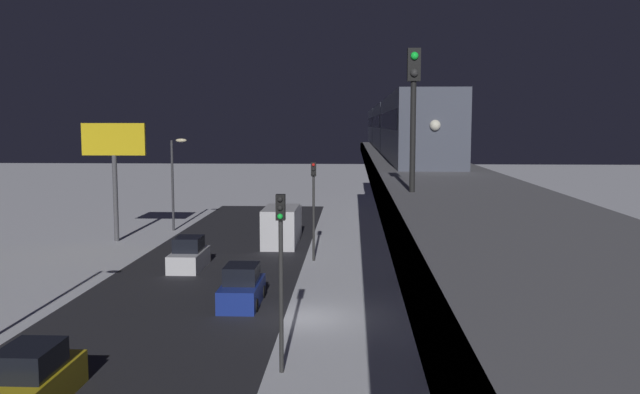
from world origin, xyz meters
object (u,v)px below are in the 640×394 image
(box_truck, at_px, (282,225))
(sedan_blue, at_px, (242,289))
(sedan_yellow, at_px, (31,383))
(commercial_billboard, at_px, (114,151))
(rail_signal, at_px, (413,95))
(subway_train, at_px, (394,126))
(traffic_light_mid, at_px, (314,197))
(traffic_light_near, at_px, (281,257))
(sedan_white, at_px, (189,256))

(box_truck, bearing_deg, sedan_blue, 89.34)
(sedan_yellow, xyz_separation_m, commercial_billboard, (7.86, -29.96, 6.03))
(rail_signal, height_order, commercial_billboard, rail_signal)
(subway_train, bearing_deg, traffic_light_mid, 64.13)
(sedan_blue, relative_size, traffic_light_mid, 0.66)
(subway_train, bearing_deg, sedan_yellow, 69.30)
(subway_train, distance_m, traffic_light_near, 32.66)
(sedan_blue, distance_m, sedan_yellow, 13.22)
(traffic_light_mid, bearing_deg, sedan_yellow, 72.11)
(traffic_light_mid, bearing_deg, rail_signal, 99.89)
(sedan_blue, distance_m, commercial_billboard, 22.37)
(box_truck, distance_m, traffic_light_mid, 7.50)
(rail_signal, bearing_deg, commercial_billboard, -57.54)
(subway_train, bearing_deg, rail_signal, 87.43)
(traffic_light_near, xyz_separation_m, traffic_light_mid, (0.00, -19.87, 0.00))
(sedan_blue, height_order, commercial_billboard, commercial_billboard)
(sedan_yellow, bearing_deg, rail_signal, 176.26)
(subway_train, relative_size, box_truck, 7.50)
(subway_train, height_order, sedan_yellow, subway_train)
(sedan_yellow, height_order, traffic_light_near, traffic_light_near)
(box_truck, bearing_deg, sedan_yellow, 80.80)
(sedan_blue, distance_m, box_truck, 17.24)
(traffic_light_near, bearing_deg, traffic_light_mid, -90.00)
(sedan_white, bearing_deg, commercial_billboard, -50.41)
(subway_train, height_order, sedan_blue, subway_train)
(sedan_blue, height_order, traffic_light_near, traffic_light_near)
(sedan_white, distance_m, traffic_light_near, 18.98)
(sedan_white, xyz_separation_m, sedan_yellow, (0.00, 20.46, -0.00))
(traffic_light_mid, distance_m, commercial_billboard, 16.97)
(rail_signal, distance_m, commercial_billboard, 36.52)
(box_truck, xyz_separation_m, traffic_light_near, (-2.70, 26.27, 2.85))
(sedan_blue, xyz_separation_m, sedan_yellow, (4.60, 12.39, 0.01))
(sedan_white, bearing_deg, subway_train, -132.08)
(sedan_blue, distance_m, traffic_light_mid, 11.73)
(sedan_white, relative_size, traffic_light_near, 0.64)
(subway_train, xyz_separation_m, sedan_yellow, (13.30, 35.18, -7.90))
(sedan_blue, relative_size, sedan_yellow, 0.93)
(rail_signal, relative_size, sedan_blue, 0.95)
(sedan_blue, relative_size, commercial_billboard, 0.47)
(traffic_light_near, bearing_deg, sedan_yellow, 24.09)
(box_truck, height_order, traffic_light_near, traffic_light_near)
(rail_signal, bearing_deg, traffic_light_near, -44.54)
(sedan_white, relative_size, box_truck, 0.55)
(sedan_white, height_order, traffic_light_mid, traffic_light_mid)
(sedan_yellow, relative_size, traffic_light_near, 0.71)
(sedan_blue, height_order, sedan_yellow, same)
(subway_train, height_order, commercial_billboard, subway_train)
(box_truck, relative_size, commercial_billboard, 0.83)
(subway_train, xyz_separation_m, traffic_light_near, (5.80, 31.83, -4.50))
(sedan_white, relative_size, sedan_yellow, 0.90)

